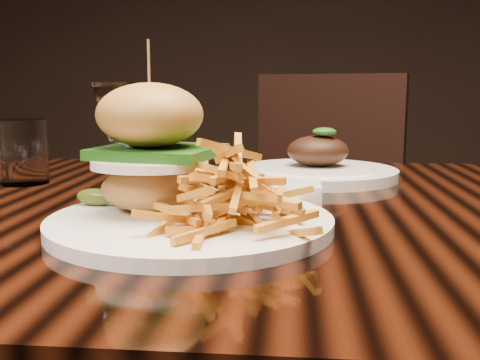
# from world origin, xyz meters

# --- Properties ---
(dining_table) EXTENTS (1.60, 0.90, 0.75)m
(dining_table) POSITION_xyz_m (0.00, 0.00, 0.67)
(dining_table) COLOR black
(dining_table) RESTS_ON ground
(burger_plate) EXTENTS (0.33, 0.33, 0.22)m
(burger_plate) POSITION_xyz_m (-0.10, -0.15, 0.81)
(burger_plate) COLOR white
(burger_plate) RESTS_ON dining_table
(ramekin) EXTENTS (0.07, 0.07, 0.03)m
(ramekin) POSITION_xyz_m (0.03, -0.01, 0.77)
(ramekin) COLOR white
(ramekin) RESTS_ON dining_table
(wine_glass) EXTENTS (0.06, 0.06, 0.17)m
(wine_glass) POSITION_xyz_m (-0.21, -0.04, 0.87)
(wine_glass) COLOR white
(wine_glass) RESTS_ON dining_table
(water_tumbler) EXTENTS (0.08, 0.08, 0.11)m
(water_tumbler) POSITION_xyz_m (-0.43, 0.13, 0.80)
(water_tumbler) COLOR white
(water_tumbler) RESTS_ON dining_table
(far_dish) EXTENTS (0.28, 0.28, 0.09)m
(far_dish) POSITION_xyz_m (0.07, 0.23, 0.77)
(far_dish) COLOR white
(far_dish) RESTS_ON dining_table
(chair_far) EXTENTS (0.59, 0.59, 0.95)m
(chair_far) POSITION_xyz_m (0.10, 0.89, 0.54)
(chair_far) COLOR black
(chair_far) RESTS_ON ground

